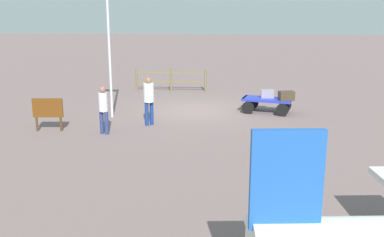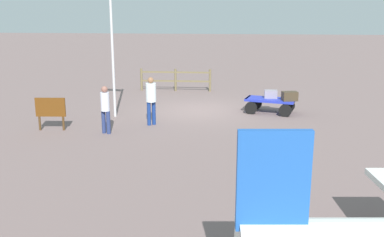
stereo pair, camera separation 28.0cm
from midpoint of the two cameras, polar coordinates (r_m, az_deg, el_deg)
The scene contains 9 objects.
ground_plane at distance 18.96m, azimuth 1.47°, elevation 1.07°, with size 120.00×120.00×0.00m, color #725E5C.
luggage_cart at distance 18.71m, azimuth 10.40°, elevation 2.04°, with size 2.17×1.52×0.61m.
suitcase_maroon at distance 18.36m, azimuth 12.90°, elevation 2.82°, with size 0.67×0.50×0.37m.
suitcase_dark at distance 18.74m, azimuth 10.53°, elevation 3.10°, with size 0.52×0.34×0.33m.
worker_lead at distance 15.48m, azimuth -10.60°, elevation 1.49°, with size 0.39×0.39×1.67m.
worker_trailing at distance 16.40m, azimuth -4.81°, elevation 2.83°, with size 0.53×0.53×1.80m.
flagpole at distance 17.64m, azimuth -10.06°, elevation 10.54°, with size 0.89×0.18×5.66m.
signboard at distance 16.40m, azimuth -17.29°, elevation 1.14°, with size 1.07×0.15×1.18m.
wooden_fence at distance 23.39m, azimuth -1.79°, elevation 5.19°, with size 3.76×0.18×1.17m.
Camera 2 is at (-1.59, 18.42, 4.21)m, focal length 41.41 mm.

